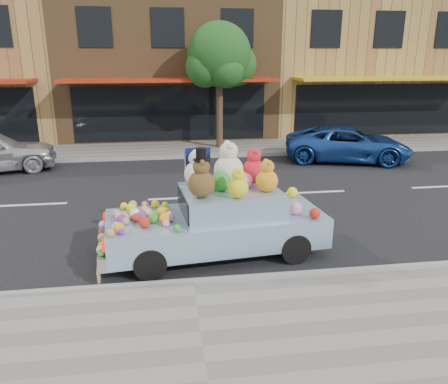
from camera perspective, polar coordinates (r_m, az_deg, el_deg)
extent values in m
plane|color=black|center=(12.47, -5.77, -0.82)|extent=(120.00, 120.00, 0.00)
cube|color=gray|center=(6.59, -3.09, -18.13)|extent=(60.00, 3.00, 0.12)
cube|color=gray|center=(18.74, -6.68, 5.53)|extent=(60.00, 3.00, 0.12)
cube|color=gray|center=(7.85, -4.10, -11.76)|extent=(60.00, 0.12, 0.13)
cube|color=gray|center=(17.28, -6.53, 4.53)|extent=(60.00, 0.12, 0.13)
cube|color=brown|center=(23.85, -7.40, 16.36)|extent=(10.00, 8.00, 7.00)
cube|color=black|center=(19.98, -6.95, 10.15)|extent=(8.50, 0.06, 2.40)
cube|color=#A6260F|center=(18.97, -7.05, 14.32)|extent=(9.00, 1.80, 0.12)
cube|color=black|center=(20.02, -16.51, 19.95)|extent=(1.40, 0.06, 1.60)
cube|color=black|center=(19.86, -7.35, 20.51)|extent=(1.40, 0.06, 1.60)
cube|color=black|center=(20.15, 1.79, 20.59)|extent=(1.40, 0.06, 1.60)
cube|color=#A68345|center=(26.02, 16.13, 15.93)|extent=(10.00, 8.00, 7.00)
cube|color=black|center=(22.53, 19.81, 10.09)|extent=(8.50, 0.06, 2.40)
cube|color=gold|center=(21.64, 21.31, 13.67)|extent=(9.00, 1.80, 0.12)
cube|color=black|center=(21.20, 13.21, 20.01)|extent=(1.40, 0.06, 1.60)
cube|color=black|center=(22.42, 20.80, 19.22)|extent=(1.40, 0.06, 1.60)
cylinder|color=#38281C|center=(18.64, -0.60, 10.38)|extent=(0.28, 0.28, 3.20)
sphere|color=#134416|center=(18.50, -0.62, 17.53)|extent=(2.60, 2.60, 2.60)
sphere|color=#134416|center=(18.91, 1.45, 16.31)|extent=(1.80, 1.80, 1.80)
sphere|color=#134416|center=(18.24, -2.47, 15.95)|extent=(1.60, 1.60, 1.60)
sphere|color=#134416|center=(17.95, 0.30, 15.62)|extent=(1.40, 1.40, 1.40)
sphere|color=#134416|center=(19.06, -1.80, 16.62)|extent=(1.60, 1.60, 1.60)
imported|color=#1C469B|center=(17.38, 15.85, 6.03)|extent=(5.11, 3.41, 1.30)
cylinder|color=black|center=(8.67, 9.26, -7.28)|extent=(0.62, 0.26, 0.60)
cylinder|color=black|center=(10.00, 5.82, -3.69)|extent=(0.62, 0.26, 0.60)
cylinder|color=black|center=(8.06, -9.66, -9.26)|extent=(0.62, 0.26, 0.60)
cylinder|color=black|center=(9.48, -10.41, -5.11)|extent=(0.62, 0.26, 0.60)
cube|color=#92B6DA|center=(8.84, -1.05, -4.75)|extent=(4.45, 2.12, 0.60)
cube|color=#92B6DA|center=(8.72, 0.85, -1.22)|extent=(2.04, 1.68, 0.50)
cube|color=silver|center=(8.73, -15.51, -6.80)|extent=(0.34, 1.79, 0.26)
cube|color=red|center=(7.98, -15.42, -6.65)|extent=(0.09, 0.28, 0.16)
cube|color=red|center=(9.24, -15.28, -3.27)|extent=(0.09, 0.28, 0.16)
cube|color=black|center=(8.54, -5.33, -1.71)|extent=(0.17, 1.30, 0.40)
sphere|color=#533917|center=(8.10, -2.96, 1.05)|extent=(0.51, 0.51, 0.51)
sphere|color=#533917|center=(8.02, -3.00, 3.30)|extent=(0.32, 0.32, 0.32)
sphere|color=#533917|center=(7.89, -2.93, 3.84)|extent=(0.12, 0.12, 0.12)
sphere|color=#533917|center=(8.10, -3.08, 4.20)|extent=(0.12, 0.12, 0.12)
cylinder|color=black|center=(7.99, -3.01, 4.24)|extent=(0.30, 0.30, 0.02)
cylinder|color=black|center=(7.96, -3.02, 5.01)|extent=(0.19, 0.19, 0.22)
sphere|color=beige|center=(8.90, 0.61, 2.89)|extent=(0.61, 0.61, 0.61)
sphere|color=beige|center=(8.81, 0.62, 5.36)|extent=(0.38, 0.38, 0.38)
sphere|color=beige|center=(8.65, 0.75, 5.97)|extent=(0.14, 0.14, 0.14)
sphere|color=beige|center=(8.91, 0.49, 6.31)|extent=(0.14, 0.14, 0.14)
sphere|color=orange|center=(8.49, 5.63, 1.47)|extent=(0.43, 0.43, 0.43)
sphere|color=orange|center=(8.42, 5.68, 3.30)|extent=(0.27, 0.27, 0.27)
sphere|color=orange|center=(8.31, 5.85, 3.73)|extent=(0.10, 0.10, 0.10)
sphere|color=orange|center=(8.49, 5.55, 4.03)|extent=(0.10, 0.10, 0.10)
sphere|color=red|center=(9.11, 3.89, 2.81)|extent=(0.49, 0.49, 0.49)
sphere|color=red|center=(9.03, 3.93, 4.75)|extent=(0.31, 0.31, 0.31)
sphere|color=red|center=(8.91, 4.08, 5.22)|extent=(0.12, 0.12, 0.12)
sphere|color=red|center=(9.11, 3.80, 5.51)|extent=(0.12, 0.12, 0.12)
sphere|color=silver|center=(8.87, -3.62, 2.43)|extent=(0.49, 0.49, 0.49)
sphere|color=silver|center=(8.80, -3.66, 4.43)|extent=(0.31, 0.31, 0.31)
sphere|color=silver|center=(8.67, -3.62, 4.92)|extent=(0.12, 0.12, 0.12)
sphere|color=silver|center=(8.88, -3.73, 5.22)|extent=(0.12, 0.12, 0.12)
sphere|color=yellow|center=(8.08, 1.85, 0.55)|extent=(0.39, 0.39, 0.39)
sphere|color=yellow|center=(8.01, 1.87, 2.27)|extent=(0.24, 0.24, 0.24)
sphere|color=yellow|center=(7.91, 1.98, 2.66)|extent=(0.09, 0.09, 0.09)
sphere|color=yellow|center=(8.07, 1.77, 2.96)|extent=(0.09, 0.09, 0.09)
sphere|color=#278C26|center=(8.54, -0.43, 1.41)|extent=(0.40, 0.40, 0.40)
sphere|color=pink|center=(8.72, 2.69, 1.52)|extent=(0.32, 0.32, 0.32)
sphere|color=#AC2112|center=(8.49, -11.38, -3.30)|extent=(0.17, 0.17, 0.17)
sphere|color=#6C297F|center=(8.50, -10.60, -3.07)|extent=(0.21, 0.21, 0.21)
sphere|color=orange|center=(8.61, -10.55, -2.96)|extent=(0.16, 0.16, 0.16)
sphere|color=#A9775D|center=(8.73, -11.90, -2.75)|extent=(0.17, 0.17, 0.17)
sphere|color=orange|center=(8.86, -10.30, -2.30)|extent=(0.18, 0.18, 0.18)
sphere|color=#A9775D|center=(8.68, -13.06, -2.98)|extent=(0.16, 0.16, 0.16)
sphere|color=#A9775D|center=(8.75, -13.85, -2.80)|extent=(0.17, 0.17, 0.17)
sphere|color=yellow|center=(8.78, -7.47, -2.48)|extent=(0.14, 0.14, 0.14)
sphere|color=#A9775D|center=(8.51, -12.82, -3.29)|extent=(0.18, 0.18, 0.18)
sphere|color=yellow|center=(9.13, -7.70, -1.70)|extent=(0.14, 0.14, 0.14)
sphere|color=#A9775D|center=(9.24, -11.83, -1.60)|extent=(0.17, 0.17, 0.17)
sphere|color=#6C297F|center=(8.42, -13.21, -3.49)|extent=(0.20, 0.20, 0.20)
sphere|color=yellow|center=(9.19, -8.97, -1.54)|extent=(0.17, 0.17, 0.17)
sphere|color=white|center=(8.11, -13.78, -4.43)|extent=(0.18, 0.18, 0.18)
sphere|color=orange|center=(8.01, -13.57, -4.58)|extent=(0.20, 0.20, 0.20)
sphere|color=#A9775D|center=(9.23, -10.27, -1.61)|extent=(0.15, 0.15, 0.15)
sphere|color=beige|center=(8.61, -13.52, -3.18)|extent=(0.16, 0.16, 0.16)
sphere|color=orange|center=(8.29, -7.76, -3.47)|extent=(0.21, 0.21, 0.21)
sphere|color=#AC2112|center=(8.17, -10.34, -3.89)|extent=(0.21, 0.21, 0.21)
sphere|color=yellow|center=(9.21, -12.94, -1.80)|extent=(0.15, 0.15, 0.15)
sphere|color=#A9775D|center=(8.39, -12.80, -3.69)|extent=(0.15, 0.15, 0.15)
sphere|color=#278C26|center=(8.37, -9.23, -3.35)|extent=(0.21, 0.21, 0.21)
sphere|color=white|center=(8.61, -11.53, -2.83)|extent=(0.22, 0.22, 0.22)
sphere|color=orange|center=(8.64, -8.14, -2.60)|extent=(0.21, 0.21, 0.21)
sphere|color=pink|center=(8.41, -7.14, -3.17)|extent=(0.20, 0.20, 0.20)
sphere|color=#6C297F|center=(7.96, -13.32, -4.99)|extent=(0.13, 0.13, 0.13)
sphere|color=pink|center=(8.16, -7.59, -4.08)|extent=(0.14, 0.14, 0.14)
sphere|color=#AC2112|center=(8.56, -11.30, -3.16)|extent=(0.16, 0.16, 0.16)
sphere|color=yellow|center=(8.95, -12.01, -2.09)|extent=(0.21, 0.21, 0.21)
sphere|color=#A9775D|center=(7.91, -14.65, -5.17)|extent=(0.15, 0.15, 0.15)
sphere|color=#278C26|center=(7.91, -6.14, -4.73)|extent=(0.14, 0.14, 0.14)
sphere|color=#D8A88C|center=(8.57, -9.99, -2.77)|extent=(0.22, 0.22, 0.22)
sphere|color=#6C297F|center=(8.07, -15.71, -7.20)|extent=(0.17, 0.17, 0.17)
sphere|color=pink|center=(8.57, -15.63, -5.73)|extent=(0.17, 0.17, 0.17)
sphere|color=#278C26|center=(8.00, -15.72, -7.58)|extent=(0.13, 0.13, 0.13)
sphere|color=yellow|center=(8.26, -15.67, -6.75)|extent=(0.13, 0.13, 0.13)
sphere|color=white|center=(9.18, -15.55, -4.15)|extent=(0.16, 0.16, 0.16)
sphere|color=#278C26|center=(8.48, -15.64, -6.08)|extent=(0.14, 0.14, 0.14)
sphere|color=yellow|center=(8.07, -15.71, -7.31)|extent=(0.14, 0.14, 0.14)
sphere|color=#6C297F|center=(8.93, -15.58, -4.79)|extent=(0.16, 0.16, 0.16)
sphere|color=brown|center=(8.78, -15.60, -5.15)|extent=(0.16, 0.16, 0.16)
sphere|color=beige|center=(8.04, -15.72, -7.26)|extent=(0.18, 0.18, 0.18)
sphere|color=pink|center=(8.80, 9.38, -2.16)|extent=(0.25, 0.25, 0.25)
sphere|color=yellow|center=(9.85, 8.91, -0.03)|extent=(0.23, 0.23, 0.23)
sphere|color=yellow|center=(9.66, 7.16, -0.40)|extent=(0.21, 0.21, 0.21)
sphere|color=#6C297F|center=(9.24, 7.00, -1.18)|extent=(0.22, 0.22, 0.22)
sphere|color=#AC2112|center=(8.66, 11.77, -2.75)|extent=(0.21, 0.21, 0.21)
cylinder|color=#997A54|center=(8.07, -16.06, -10.80)|extent=(0.06, 0.06, 0.17)
sphere|color=#997A54|center=(8.03, -16.12, -10.20)|extent=(0.07, 0.07, 0.07)
cylinder|color=#997A54|center=(8.16, -16.04, -10.45)|extent=(0.06, 0.06, 0.17)
sphere|color=#997A54|center=(8.12, -16.10, -9.86)|extent=(0.07, 0.07, 0.07)
cylinder|color=#997A54|center=(8.26, -16.02, -10.11)|extent=(0.06, 0.06, 0.17)
sphere|color=#997A54|center=(8.22, -16.07, -9.52)|extent=(0.07, 0.07, 0.07)
cylinder|color=#997A54|center=(8.35, -16.00, -9.78)|extent=(0.06, 0.06, 0.17)
sphere|color=#997A54|center=(8.31, -16.05, -9.20)|extent=(0.07, 0.07, 0.07)
cylinder|color=#997A54|center=(8.45, -15.98, -9.46)|extent=(0.06, 0.06, 0.17)
sphere|color=#997A54|center=(8.41, -16.03, -8.88)|extent=(0.07, 0.07, 0.07)
cylinder|color=#997A54|center=(8.54, -15.96, -9.14)|extent=(0.06, 0.06, 0.17)
sphere|color=#997A54|center=(8.50, -16.02, -8.57)|extent=(0.07, 0.07, 0.07)
cylinder|color=#997A54|center=(8.64, -15.94, -8.83)|extent=(0.06, 0.06, 0.17)
sphere|color=#997A54|center=(8.60, -16.00, -8.26)|extent=(0.07, 0.07, 0.07)
cylinder|color=#997A54|center=(8.73, -15.93, -8.53)|extent=(0.06, 0.06, 0.17)
sphere|color=#997A54|center=(8.69, -15.98, -7.96)|extent=(0.07, 0.07, 0.07)
cylinder|color=#997A54|center=(8.83, -15.91, -8.23)|extent=(0.06, 0.06, 0.17)
sphere|color=#997A54|center=(8.79, -15.96, -7.67)|extent=(0.07, 0.07, 0.07)
cylinder|color=#997A54|center=(8.93, -15.89, -7.94)|extent=(0.06, 0.06, 0.17)
sphere|color=#997A54|center=(8.89, -15.94, -7.39)|extent=(0.07, 0.07, 0.07)
cylinder|color=#997A54|center=(9.02, -15.88, -7.66)|extent=(0.06, 0.06, 0.17)
sphere|color=#997A54|center=(8.98, -15.93, -7.11)|extent=(0.07, 0.07, 0.07)
cylinder|color=#997A54|center=(9.12, -15.86, -7.38)|extent=(0.06, 0.06, 0.17)
sphere|color=#997A54|center=(9.08, -15.91, -6.83)|extent=(0.07, 0.07, 0.07)
cylinder|color=#997A54|center=(9.22, -15.84, -7.11)|extent=(0.06, 0.06, 0.17)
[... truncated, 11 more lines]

